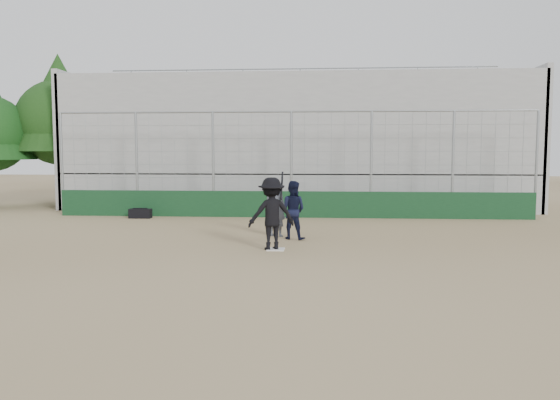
# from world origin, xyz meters

# --- Properties ---
(ground) EXTENTS (90.00, 90.00, 0.00)m
(ground) POSITION_xyz_m (0.00, 0.00, 0.00)
(ground) COLOR brown
(ground) RESTS_ON ground
(home_plate) EXTENTS (0.44, 0.44, 0.02)m
(home_plate) POSITION_xyz_m (0.00, 0.00, 0.01)
(home_plate) COLOR white
(home_plate) RESTS_ON ground
(backstop) EXTENTS (18.10, 0.25, 4.04)m
(backstop) POSITION_xyz_m (0.00, 7.00, 0.96)
(backstop) COLOR #103319
(backstop) RESTS_ON ground
(bleachers) EXTENTS (20.25, 6.70, 6.98)m
(bleachers) POSITION_xyz_m (0.00, 11.95, 2.92)
(bleachers) COLOR #949494
(bleachers) RESTS_ON ground
(tree_left) EXTENTS (4.48, 4.48, 7.00)m
(tree_left) POSITION_xyz_m (-11.00, 11.00, 4.39)
(tree_left) COLOR #322312
(tree_left) RESTS_ON ground
(batter_at_plate) EXTENTS (1.35, 1.03, 1.98)m
(batter_at_plate) POSITION_xyz_m (-0.11, 0.03, 0.92)
(batter_at_plate) COLOR black
(batter_at_plate) RESTS_ON ground
(catcher_crouched) EXTENTS (0.99, 0.89, 1.13)m
(catcher_crouched) POSITION_xyz_m (0.33, 1.71, 0.56)
(catcher_crouched) COLOR black
(catcher_crouched) RESTS_ON ground
(umpire) EXTENTS (0.72, 0.60, 1.53)m
(umpire) POSITION_xyz_m (-0.19, 2.24, 0.76)
(umpire) COLOR #505666
(umpire) RESTS_ON ground
(equipment_bag) EXTENTS (0.83, 0.36, 0.39)m
(equipment_bag) POSITION_xyz_m (-5.65, 6.27, 0.18)
(equipment_bag) COLOR black
(equipment_bag) RESTS_ON ground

